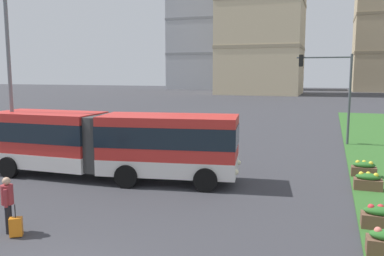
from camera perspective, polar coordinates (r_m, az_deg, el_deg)
name	(u,v)px	position (r m, az deg, el deg)	size (l,w,h in m)	color
articulated_bus	(110,143)	(18.99, -11.45, -2.09)	(11.94, 3.66, 3.00)	red
car_maroon_sedan	(160,127)	(30.68, -4.47, 0.10)	(4.53, 2.31, 1.58)	maroon
pedestrian_crossing	(8,201)	(13.69, -24.59, -9.33)	(0.36, 0.51, 1.74)	black
rolling_suitcase	(16,227)	(13.47, -23.59, -12.64)	(0.43, 0.39, 0.97)	orange
flower_planter_2	(380,217)	(14.09, 25.03, -11.32)	(1.10, 0.56, 0.74)	brown
flower_planter_3	(368,181)	(18.29, 23.59, -6.91)	(1.10, 0.56, 0.74)	brown
flower_planter_4	(364,169)	(20.52, 23.08, -5.32)	(1.10, 0.56, 0.74)	brown
traffic_light_far_right	(332,83)	(28.83, 19.18, 5.99)	(3.59, 0.28, 6.08)	#474C51
streetlight_left	(9,74)	(21.29, -24.36, 6.99)	(0.70, 0.28, 8.75)	slate
apartment_tower_west	(206,22)	(124.31, 1.94, 14.75)	(20.35, 14.48, 39.65)	#9EA3AD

